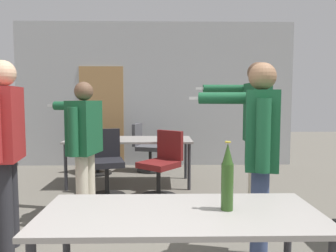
{
  "coord_description": "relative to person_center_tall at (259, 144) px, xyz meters",
  "views": [
    {
      "loc": [
        0.14,
        -1.5,
        1.4
      ],
      "look_at": [
        0.21,
        2.02,
        1.1
      ],
      "focal_mm": 35.0,
      "sensor_mm": 36.0,
      "label": 1
    }
  ],
  "objects": [
    {
      "name": "conference_table_near",
      "position": [
        -0.71,
        -0.85,
        -0.35
      ],
      "size": [
        1.62,
        0.7,
        0.74
      ],
      "color": "gray",
      "rests_on": "ground_plane"
    },
    {
      "name": "office_chair_near_pushed",
      "position": [
        -1.11,
        3.54,
        -0.59
      ],
      "size": [
        0.62,
        0.57,
        0.91
      ],
      "rotation": [
        0.0,
        0.0,
        4.45
      ],
      "color": "black",
      "rests_on": "ground_plane"
    },
    {
      "name": "person_center_tall",
      "position": [
        0.0,
        0.0,
        0.0
      ],
      "size": [
        0.74,
        0.78,
        1.69
      ],
      "rotation": [
        0.0,
        0.0,
        1.33
      ],
      "color": "#3D4C75",
      "rests_on": "ground_plane"
    },
    {
      "name": "office_chair_mid_tucked",
      "position": [
        -1.61,
        1.94,
        -0.56
      ],
      "size": [
        0.56,
        0.61,
        0.95
      ],
      "rotation": [
        0.0,
        0.0,
        3.39
      ],
      "color": "black",
      "rests_on": "ground_plane"
    },
    {
      "name": "person_far_watching",
      "position": [
        0.3,
        1.14,
        0.11
      ],
      "size": [
        0.82,
        0.57,
        1.82
      ],
      "rotation": [
        0.0,
        0.0,
        1.62
      ],
      "color": "beige",
      "rests_on": "ground_plane"
    },
    {
      "name": "person_left_plaid",
      "position": [
        -2.23,
        0.24,
        0.03
      ],
      "size": [
        0.85,
        0.63,
        1.74
      ],
      "rotation": [
        0.0,
        0.0,
        1.73
      ],
      "color": "#28282D",
      "rests_on": "ground_plane"
    },
    {
      "name": "beer_bottle",
      "position": [
        -0.43,
        -0.83,
        -0.08
      ],
      "size": [
        0.07,
        0.07,
        0.41
      ],
      "color": "#2D511E",
      "rests_on": "conference_table_near"
    },
    {
      "name": "back_wall",
      "position": [
        -0.98,
        4.13,
        0.45
      ],
      "size": [
        5.7,
        0.12,
        2.95
      ],
      "color": "#B2B5B7",
      "rests_on": "ground_plane"
    },
    {
      "name": "office_chair_far_left",
      "position": [
        -2.05,
        3.37,
        -0.58
      ],
      "size": [
        0.68,
        0.69,
        0.93
      ],
      "rotation": [
        0.0,
        0.0,
        3.92
      ],
      "color": "black",
      "rests_on": "ground_plane"
    },
    {
      "name": "conference_table_far",
      "position": [
        -1.33,
        2.57,
        -0.33
      ],
      "size": [
        1.99,
        0.83,
        0.74
      ],
      "color": "gray",
      "rests_on": "ground_plane"
    },
    {
      "name": "person_near_casual",
      "position": [
        -1.71,
        1.03,
        -0.07
      ],
      "size": [
        0.72,
        0.76,
        1.58
      ],
      "rotation": [
        0.0,
        0.0,
        1.37
      ],
      "color": "beige",
      "rests_on": "ground_plane"
    },
    {
      "name": "office_chair_side_rolled",
      "position": [
        -0.81,
        1.88,
        -0.58
      ],
      "size": [
        0.68,
        0.69,
        0.93
      ],
      "rotation": [
        0.0,
        0.0,
        2.45
      ],
      "color": "black",
      "rests_on": "ground_plane"
    }
  ]
}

